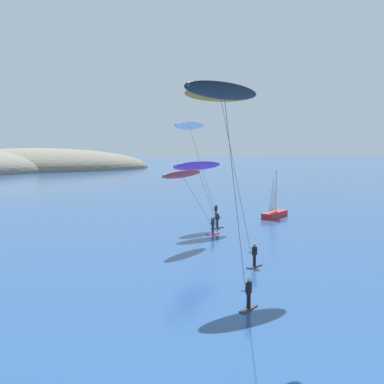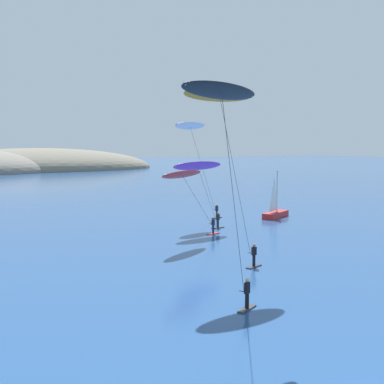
# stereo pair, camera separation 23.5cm
# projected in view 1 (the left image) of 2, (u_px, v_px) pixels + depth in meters

# --- Properties ---
(sailboat_near) EXTENTS (5.75, 3.47, 5.70)m
(sailboat_near) POSITION_uv_depth(u_px,v_px,m) (276.00, 212.00, 58.59)
(sailboat_near) COLOR #B22323
(sailboat_near) RESTS_ON ground
(kitesurfer_white) EXTENTS (7.57, 2.83, 11.42)m
(kitesurfer_white) POSITION_uv_depth(u_px,v_px,m) (192.00, 134.00, 53.97)
(kitesurfer_white) COLOR #2D2D33
(kitesurfer_white) RESTS_ON ground
(kitesurfer_purple) EXTENTS (6.59, 2.13, 7.21)m
(kitesurfer_purple) POSITION_uv_depth(u_px,v_px,m) (199.00, 170.00, 48.73)
(kitesurfer_purple) COLOR #2D2D33
(kitesurfer_purple) RESTS_ON ground
(kitesurfer_black) EXTENTS (6.29, 3.53, 11.65)m
(kitesurfer_black) POSITION_uv_depth(u_px,v_px,m) (226.00, 110.00, 22.67)
(kitesurfer_black) COLOR #2D2D33
(kitesurfer_black) RESTS_ON ground
(kitesurfer_orange) EXTENTS (6.72, 1.67, 12.56)m
(kitesurfer_orange) POSITION_uv_depth(u_px,v_px,m) (223.00, 107.00, 31.95)
(kitesurfer_orange) COLOR #2D2D33
(kitesurfer_orange) RESTS_ON ground
(kitesurfer_red) EXTENTS (8.57, 4.62, 6.63)m
(kitesurfer_red) POSITION_uv_depth(u_px,v_px,m) (185.00, 179.00, 42.74)
(kitesurfer_red) COLOR red
(kitesurfer_red) RESTS_ON ground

